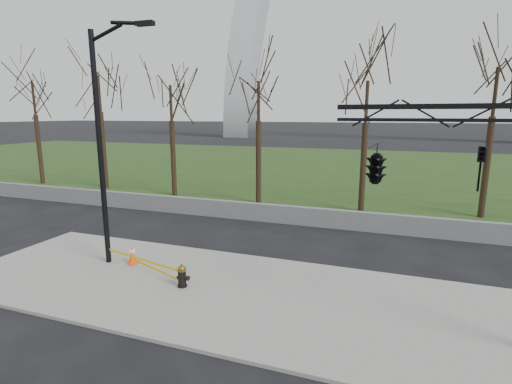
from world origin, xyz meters
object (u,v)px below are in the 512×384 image
(traffic_cone, at_px, (132,255))
(street_light, at_px, (104,133))
(traffic_signal_mast, at_px, (410,166))
(fire_hydrant, at_px, (182,276))

(traffic_cone, height_order, street_light, street_light)
(traffic_signal_mast, bearing_deg, traffic_cone, 179.21)
(fire_hydrant, relative_size, street_light, 0.09)
(traffic_cone, relative_size, traffic_signal_mast, 0.11)
(fire_hydrant, height_order, street_light, street_light)
(fire_hydrant, height_order, traffic_cone, fire_hydrant)
(street_light, bearing_deg, traffic_signal_mast, -8.28)
(fire_hydrant, xyz_separation_m, traffic_signal_mast, (6.25, -0.00, 3.71))
(fire_hydrant, distance_m, street_light, 5.48)
(fire_hydrant, bearing_deg, traffic_signal_mast, 0.57)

